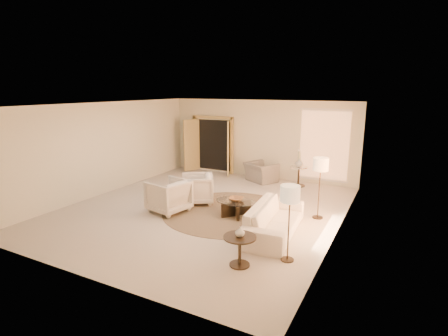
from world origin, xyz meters
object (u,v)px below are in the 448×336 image
at_px(sofa, 274,219).
at_px(armchair_left, 197,187).
at_px(accent_chair, 261,169).
at_px(side_table, 299,174).
at_px(coffee_table, 236,207).
at_px(bowl, 236,199).
at_px(armchair_right, 168,194).
at_px(end_table, 240,246).
at_px(floor_lamp_far, 290,197).
at_px(end_vase, 240,232).
at_px(floor_lamp_near, 321,167).
at_px(side_vase, 299,163).

bearing_deg(sofa, armchair_left, 63.42).
xyz_separation_m(accent_chair, side_table, (1.34, 0.00, -0.04)).
distance_m(coffee_table, side_table, 3.55).
bearing_deg(bowl, coffee_table, 90.00).
distance_m(armchair_right, end_table, 3.39).
distance_m(accent_chair, bowl, 3.56).
distance_m(accent_chair, floor_lamp_far, 5.86).
xyz_separation_m(armchair_left, armchair_right, (-0.27, -0.98, 0.02)).
distance_m(sofa, armchair_left, 2.91).
bearing_deg(armchair_right, floor_lamp_far, 84.76).
bearing_deg(armchair_left, sofa, 37.04).
relative_size(sofa, end_vase, 12.54).
relative_size(sofa, armchair_left, 2.57).
bearing_deg(coffee_table, end_table, -63.01).
distance_m(end_table, floor_lamp_near, 3.33).
bearing_deg(coffee_table, sofa, -26.36).
distance_m(accent_chair, coffee_table, 3.57).
height_order(accent_chair, side_table, accent_chair).
distance_m(coffee_table, end_table, 2.58).
bearing_deg(armchair_right, accent_chair, 178.27).
height_order(coffee_table, floor_lamp_near, floor_lamp_near).
height_order(sofa, floor_lamp_far, floor_lamp_far).
distance_m(accent_chair, end_vase, 6.08).
bearing_deg(armchair_left, side_table, 113.92).
distance_m(sofa, end_vase, 1.71).
height_order(side_table, side_vase, side_vase).
distance_m(sofa, armchair_right, 2.98).
bearing_deg(side_table, accent_chair, -180.00).
bearing_deg(floor_lamp_far, armchair_left, 147.42).
xyz_separation_m(floor_lamp_far, bowl, (-1.89, 1.69, -0.81)).
distance_m(sofa, floor_lamp_far, 1.56).
xyz_separation_m(armchair_left, coffee_table, (1.46, -0.45, -0.20)).
xyz_separation_m(armchair_right, bowl, (1.73, 0.53, -0.03)).
xyz_separation_m(floor_lamp_near, floor_lamp_far, (-0.00, -2.51, -0.06)).
bearing_deg(side_vase, coffee_table, -100.39).
bearing_deg(floor_lamp_far, coffee_table, 138.19).
relative_size(armchair_right, coffee_table, 0.83).
bearing_deg(coffee_table, side_vase, 79.61).
bearing_deg(accent_chair, side_vase, -151.69).
bearing_deg(coffee_table, side_table, 79.61).
height_order(accent_chair, coffee_table, accent_chair).
bearing_deg(accent_chair, sofa, 143.70).
height_order(bowl, side_vase, side_vase).
xyz_separation_m(end_vase, side_vase, (-0.53, 5.78, 0.13)).
bearing_deg(coffee_table, floor_lamp_far, -41.81).
bearing_deg(sofa, side_vase, 3.30).
height_order(sofa, coffee_table, sofa).
bearing_deg(end_table, armchair_right, 148.67).
height_order(armchair_left, end_table, armchair_left).
relative_size(sofa, bowl, 6.16).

